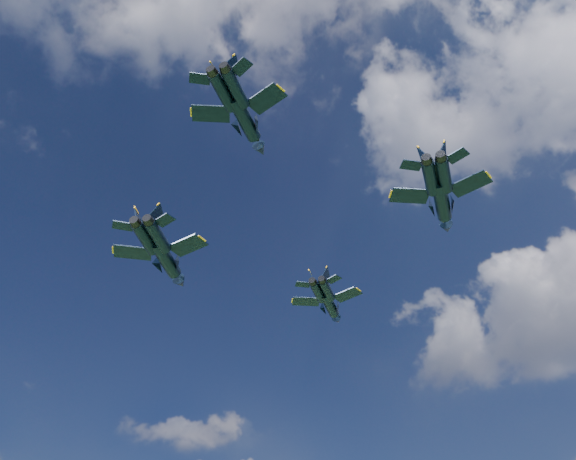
{
  "coord_description": "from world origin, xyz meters",
  "views": [
    {
      "loc": [
        39.12,
        -51.98,
        3.16
      ],
      "look_at": [
        -3.52,
        -0.04,
        55.14
      ],
      "focal_mm": 40.0,
      "sensor_mm": 36.0,
      "label": 1
    }
  ],
  "objects_px": {
    "jet_lead": "(330,305)",
    "jet_slot": "(246,121)",
    "jet_left": "(167,260)",
    "jet_right": "(442,202)"
  },
  "relations": [
    {
      "from": "jet_lead",
      "to": "jet_slot",
      "type": "bearing_deg",
      "value": -88.61
    },
    {
      "from": "jet_lead",
      "to": "jet_right",
      "type": "distance_m",
      "value": 28.13
    },
    {
      "from": "jet_left",
      "to": "jet_slot",
      "type": "relative_size",
      "value": 1.19
    },
    {
      "from": "jet_left",
      "to": "jet_slot",
      "type": "height_order",
      "value": "jet_slot"
    },
    {
      "from": "jet_lead",
      "to": "jet_left",
      "type": "height_order",
      "value": "jet_lead"
    },
    {
      "from": "jet_lead",
      "to": "jet_left",
      "type": "relative_size",
      "value": 0.86
    },
    {
      "from": "jet_lead",
      "to": "jet_slot",
      "type": "relative_size",
      "value": 1.03
    },
    {
      "from": "jet_left",
      "to": "jet_right",
      "type": "bearing_deg",
      "value": -3.16
    },
    {
      "from": "jet_lead",
      "to": "jet_left",
      "type": "xyz_separation_m",
      "value": [
        -8.44,
        -26.55,
        -1.91
      ]
    },
    {
      "from": "jet_left",
      "to": "jet_slot",
      "type": "xyz_separation_m",
      "value": [
        24.55,
        -10.89,
        1.89
      ]
    }
  ]
}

